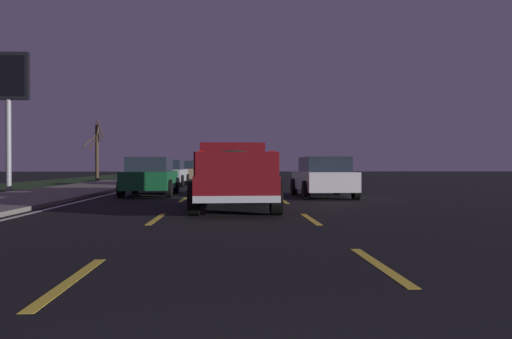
% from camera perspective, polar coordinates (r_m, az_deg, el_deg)
% --- Properties ---
extents(ground, '(144.00, 144.00, 0.00)m').
position_cam_1_polar(ground, '(28.45, -2.75, -1.99)').
color(ground, black).
extents(sidewalk_shoulder, '(108.00, 4.00, 0.12)m').
position_cam_1_polar(sidewalk_shoulder, '(29.39, -17.44, -1.81)').
color(sidewalk_shoulder, slate).
rests_on(sidewalk_shoulder, ground).
extents(grass_verge, '(108.00, 6.00, 0.01)m').
position_cam_1_polar(grass_verge, '(31.03, -26.41, -1.83)').
color(grass_verge, '#1E3819').
rests_on(grass_verge, ground).
extents(lane_markings, '(108.00, 7.04, 0.01)m').
position_cam_1_polar(lane_markings, '(31.92, -8.20, -1.72)').
color(lane_markings, yellow).
rests_on(lane_markings, ground).
extents(pickup_truck, '(5.48, 2.39, 1.87)m').
position_cam_1_polar(pickup_truck, '(14.24, -2.63, -0.50)').
color(pickup_truck, maroon).
rests_on(pickup_truck, ground).
extents(sedan_green, '(4.42, 2.05, 1.54)m').
position_cam_1_polar(sedan_green, '(21.11, -11.76, -0.72)').
color(sedan_green, '#14592D').
rests_on(sedan_green, ground).
extents(sedan_tan, '(4.45, 2.11, 1.54)m').
position_cam_1_polar(sedan_tan, '(37.05, -8.07, -0.21)').
color(sedan_tan, '#9E845B').
rests_on(sedan_tan, ground).
extents(sedan_white, '(4.43, 2.07, 1.54)m').
position_cam_1_polar(sedan_white, '(19.59, 7.53, -0.81)').
color(sedan_white, silver).
rests_on(sedan_white, ground).
extents(sedan_silver, '(4.43, 2.07, 1.54)m').
position_cam_1_polar(sedan_silver, '(30.53, -9.74, -0.35)').
color(sedan_silver, '#B2B5BA').
rests_on(sedan_silver, ground).
extents(gas_price_sign, '(0.27, 1.90, 6.45)m').
position_cam_1_polar(gas_price_sign, '(26.34, -26.05, 8.29)').
color(gas_price_sign, '#99999E').
rests_on(gas_price_sign, ground).
extents(bare_tree_far, '(1.33, 1.46, 4.84)m').
position_cam_1_polar(bare_tree_far, '(42.32, -17.44, 2.06)').
color(bare_tree_far, '#423323').
rests_on(bare_tree_far, ground).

